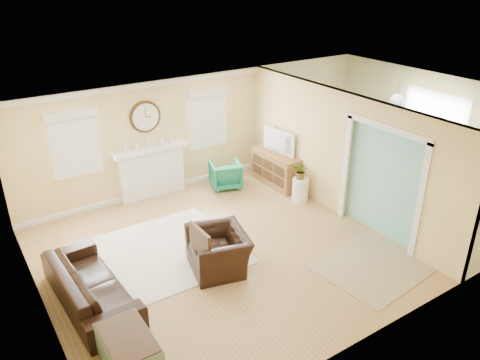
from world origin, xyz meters
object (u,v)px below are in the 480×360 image
at_px(eames_chair, 218,251).
at_px(dining_table, 372,184).
at_px(sofa, 90,285).
at_px(credenza, 276,169).
at_px(green_chair, 225,174).

relative_size(eames_chair, dining_table, 0.65).
xyz_separation_m(sofa, eames_chair, (2.14, -0.30, 0.02)).
height_order(sofa, eames_chair, eames_chair).
height_order(eames_chair, credenza, credenza).
distance_m(eames_chair, green_chair, 3.28).
height_order(sofa, green_chair, sofa).
height_order(green_chair, credenza, credenza).
bearing_deg(green_chair, dining_table, 156.89).
relative_size(eames_chair, green_chair, 1.54).
bearing_deg(dining_table, eames_chair, 100.75).
height_order(eames_chair, dining_table, eames_chair).
bearing_deg(eames_chair, credenza, 140.84).
relative_size(eames_chair, credenza, 0.77).
distance_m(sofa, eames_chair, 2.16).
distance_m(green_chair, dining_table, 3.39).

